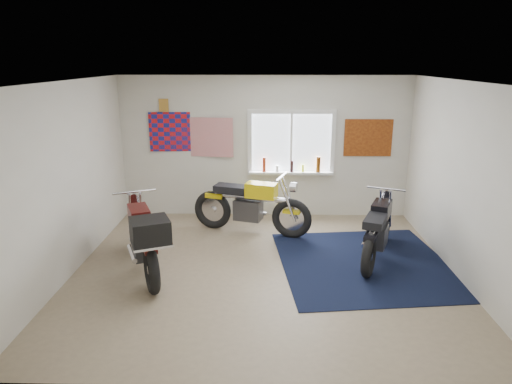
{
  "coord_description": "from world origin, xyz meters",
  "views": [
    {
      "loc": [
        0.03,
        -6.12,
        2.98
      ],
      "look_at": [
        -0.12,
        0.4,
        1.08
      ],
      "focal_mm": 32.0,
      "sensor_mm": 36.0,
      "label": 1
    }
  ],
  "objects_px": {
    "navy_rug": "(365,263)",
    "maroon_tourer": "(144,239)",
    "yellow_triumph": "(251,207)",
    "black_chrome_bike": "(378,231)"
  },
  "relations": [
    {
      "from": "navy_rug",
      "to": "maroon_tourer",
      "type": "distance_m",
      "value": 3.29
    },
    {
      "from": "navy_rug",
      "to": "maroon_tourer",
      "type": "relative_size",
      "value": 1.27
    },
    {
      "from": "navy_rug",
      "to": "yellow_triumph",
      "type": "relative_size",
      "value": 1.22
    },
    {
      "from": "navy_rug",
      "to": "maroon_tourer",
      "type": "bearing_deg",
      "value": -172.04
    },
    {
      "from": "yellow_triumph",
      "to": "maroon_tourer",
      "type": "height_order",
      "value": "yellow_triumph"
    },
    {
      "from": "navy_rug",
      "to": "black_chrome_bike",
      "type": "height_order",
      "value": "black_chrome_bike"
    },
    {
      "from": "black_chrome_bike",
      "to": "maroon_tourer",
      "type": "bearing_deg",
      "value": 123.75
    },
    {
      "from": "navy_rug",
      "to": "black_chrome_bike",
      "type": "bearing_deg",
      "value": 44.57
    },
    {
      "from": "yellow_triumph",
      "to": "black_chrome_bike",
      "type": "bearing_deg",
      "value": -10.71
    },
    {
      "from": "yellow_triumph",
      "to": "navy_rug",
      "type": "bearing_deg",
      "value": -18.24
    }
  ]
}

